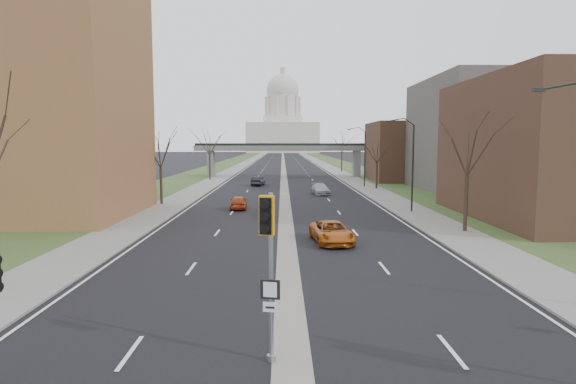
{
  "coord_description": "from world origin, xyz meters",
  "views": [
    {
      "loc": [
        -0.28,
        -12.35,
        6.48
      ],
      "look_at": [
        -0.02,
        9.93,
        4.21
      ],
      "focal_mm": 30.0,
      "sensor_mm": 36.0,
      "label": 1
    }
  ],
  "objects_px": {
    "signal_pole_median": "(269,247)",
    "car_left_far": "(258,181)",
    "car_left_near": "(239,202)",
    "car_right_near": "(332,232)",
    "car_right_mid": "(320,189)"
  },
  "relations": [
    {
      "from": "signal_pole_median",
      "to": "car_left_far",
      "type": "height_order",
      "value": "signal_pole_median"
    },
    {
      "from": "signal_pole_median",
      "to": "car_left_near",
      "type": "relative_size",
      "value": 1.29
    },
    {
      "from": "car_right_near",
      "to": "car_left_far",
      "type": "bearing_deg",
      "value": 93.06
    },
    {
      "from": "car_right_mid",
      "to": "signal_pole_median",
      "type": "bearing_deg",
      "value": -102.39
    },
    {
      "from": "car_left_far",
      "to": "car_right_mid",
      "type": "relative_size",
      "value": 0.94
    },
    {
      "from": "car_left_near",
      "to": "car_left_far",
      "type": "distance_m",
      "value": 26.43
    },
    {
      "from": "signal_pole_median",
      "to": "car_right_mid",
      "type": "bearing_deg",
      "value": 96.08
    },
    {
      "from": "car_left_near",
      "to": "car_right_near",
      "type": "distance_m",
      "value": 17.86
    },
    {
      "from": "car_right_near",
      "to": "car_right_mid",
      "type": "bearing_deg",
      "value": 80.75
    },
    {
      "from": "signal_pole_median",
      "to": "car_right_near",
      "type": "relative_size",
      "value": 1.0
    },
    {
      "from": "car_left_near",
      "to": "car_left_far",
      "type": "xyz_separation_m",
      "value": [
        0.61,
        26.42,
        0.04
      ]
    },
    {
      "from": "signal_pole_median",
      "to": "car_right_near",
      "type": "distance_m",
      "value": 17.97
    },
    {
      "from": "signal_pole_median",
      "to": "car_left_far",
      "type": "relative_size",
      "value": 1.17
    },
    {
      "from": "signal_pole_median",
      "to": "car_right_mid",
      "type": "height_order",
      "value": "signal_pole_median"
    },
    {
      "from": "signal_pole_median",
      "to": "car_right_mid",
      "type": "distance_m",
      "value": 47.41
    }
  ]
}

